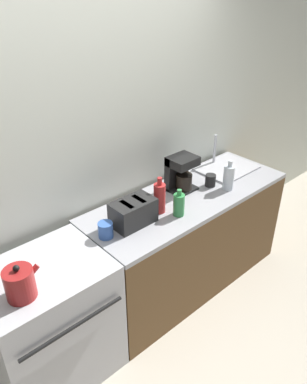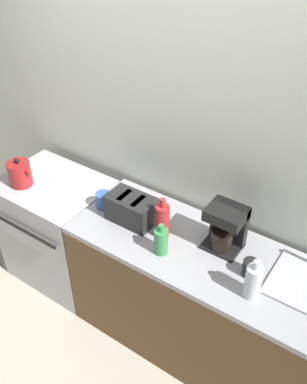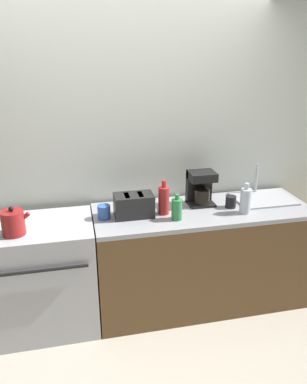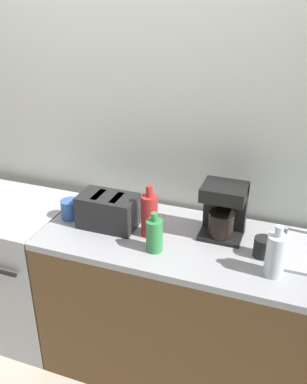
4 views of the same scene
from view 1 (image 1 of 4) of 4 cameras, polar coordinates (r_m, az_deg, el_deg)
ground_plane at (r=3.06m, az=0.49°, el=-21.74°), size 12.00×12.00×0.00m
wall_back at (r=2.69m, az=-9.58°, el=5.42°), size 8.00×0.05×2.60m
stove at (r=2.65m, az=-15.36°, el=-18.52°), size 0.77×0.64×0.90m
counter_block at (r=3.23m, az=5.07°, el=-7.27°), size 1.80×0.65×0.90m
kettle at (r=2.16m, az=-19.68°, el=-12.98°), size 0.20×0.16×0.21m
toaster at (r=2.59m, az=-3.11°, el=-3.12°), size 0.31×0.19×0.18m
coffee_maker at (r=2.99m, az=4.11°, el=3.05°), size 0.22×0.19×0.29m
sink_tray at (r=3.43m, az=11.00°, el=3.74°), size 0.50×0.39×0.28m
bottle_green at (r=2.68m, az=3.89°, el=-1.90°), size 0.08×0.08×0.21m
bottle_red at (r=2.70m, az=0.92°, el=-0.87°), size 0.09×0.09×0.28m
bottle_clear at (r=3.06m, az=11.39°, el=2.22°), size 0.09×0.09×0.25m
cup_blue at (r=2.50m, az=-7.31°, el=-5.76°), size 0.10×0.10×0.11m
cup_black at (r=3.11m, az=8.66°, el=1.77°), size 0.09×0.09×0.10m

